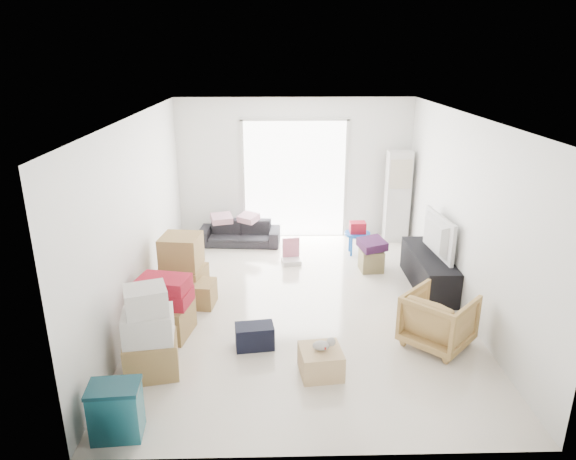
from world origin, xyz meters
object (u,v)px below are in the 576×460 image
at_px(television, 430,250).
at_px(sofa, 240,229).
at_px(kids_table, 357,231).
at_px(wood_crate, 321,362).
at_px(storage_bins, 116,411).
at_px(ac_tower, 397,197).
at_px(ottoman, 371,260).
at_px(tv_console, 428,270).
at_px(armchair, 439,317).

bearing_deg(television, sofa, 52.66).
distance_m(kids_table, wood_crate, 3.81).
bearing_deg(television, storage_bins, 124.79).
xyz_separation_m(ac_tower, storage_bins, (-3.85, -5.33, -0.59)).
bearing_deg(television, ac_tower, -3.40).
bearing_deg(ottoman, ac_tower, 63.57).
height_order(ac_tower, wood_crate, ac_tower).
height_order(tv_console, television, television).
bearing_deg(kids_table, tv_console, -57.39).
relative_size(television, kids_table, 1.81).
bearing_deg(tv_console, armchair, -102.25).
distance_m(storage_bins, wood_crate, 2.24).
bearing_deg(ottoman, television, -39.74).
height_order(television, storage_bins, television).
xyz_separation_m(tv_console, television, (0.00, 0.00, 0.34)).
relative_size(ac_tower, armchair, 2.28).
height_order(ac_tower, armchair, ac_tower).
bearing_deg(storage_bins, kids_table, 57.07).
xyz_separation_m(tv_console, sofa, (-3.06, 1.96, 0.03)).
bearing_deg(sofa, tv_console, -28.09).
bearing_deg(television, ottoman, 45.51).
xyz_separation_m(kids_table, wood_crate, (-0.97, -3.68, -0.27)).
distance_m(sofa, armchair, 4.53).
relative_size(tv_console, sofa, 1.07).
height_order(storage_bins, wood_crate, storage_bins).
bearing_deg(sofa, wood_crate, -69.83).
distance_m(tv_console, storage_bins, 5.06).
bearing_deg(television, tv_console, -0.00).
xyz_separation_m(ac_tower, sofa, (-3.01, -0.15, -0.58)).
distance_m(ac_tower, storage_bins, 6.60).
relative_size(ottoman, kids_table, 0.60).
xyz_separation_m(ac_tower, armchair, (-0.32, -3.79, -0.49)).
xyz_separation_m(tv_console, armchair, (-0.37, -1.69, 0.11)).
relative_size(tv_console, ottoman, 4.45).
bearing_deg(armchair, storage_bins, 67.71).
relative_size(armchair, storage_bins, 1.37).
xyz_separation_m(ac_tower, television, (0.05, -2.11, -0.26)).
relative_size(ac_tower, wood_crate, 3.76).
xyz_separation_m(television, wood_crate, (-1.88, -2.27, -0.46)).
bearing_deg(armchair, television, -58.00).
xyz_separation_m(ottoman, wood_crate, (-1.10, -2.91, -0.03)).
relative_size(sofa, wood_crate, 3.26).
relative_size(tv_console, television, 1.48).
height_order(armchair, ottoman, armchair).
relative_size(television, ottoman, 3.00).
xyz_separation_m(storage_bins, kids_table, (3.00, 4.63, 0.15)).
relative_size(sofa, storage_bins, 2.72).
bearing_deg(kids_table, television, -57.39).
bearing_deg(armchair, sofa, -9.25).
height_order(sofa, armchair, armchair).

